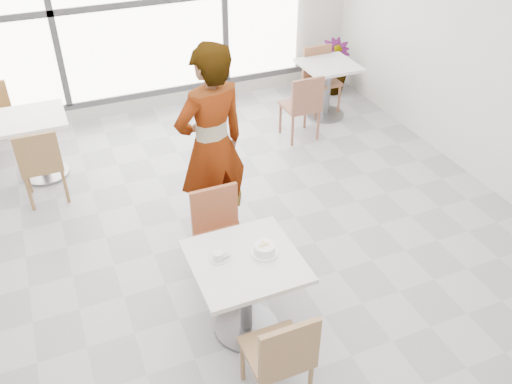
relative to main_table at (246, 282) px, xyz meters
name	(u,v)px	position (x,y,z in m)	size (l,w,h in m)	color
floor	(244,263)	(0.27, 0.74, -0.52)	(7.00, 7.00, 0.00)	#9E9EA5
wall_back	(140,1)	(0.27, 4.24, 0.98)	(6.00, 6.00, 0.00)	silver
window	(141,2)	(0.27, 4.17, 0.98)	(4.60, 0.07, 2.52)	white
main_table	(246,282)	(0.00, 0.00, 0.00)	(0.80, 0.80, 0.75)	silver
chair_near	(282,354)	(-0.02, -0.70, -0.02)	(0.42, 0.42, 0.87)	#94704A
chair_far	(219,230)	(0.03, 0.70, -0.02)	(0.42, 0.42, 0.87)	#9F5536
oatmeal_bowl	(264,249)	(0.16, 0.01, 0.27)	(0.21, 0.21, 0.09)	white
coffee_cup	(219,256)	(-0.18, 0.07, 0.26)	(0.16, 0.13, 0.07)	white
person	(212,147)	(0.19, 1.28, 0.46)	(0.71, 0.47, 1.96)	black
bg_table_left	(37,138)	(-1.29, 3.04, -0.04)	(0.70, 0.70, 0.75)	white
bg_table_right	(327,82)	(2.43, 3.12, -0.04)	(0.70, 0.70, 0.75)	silver
bg_chair_left_near	(41,162)	(-1.29, 2.46, -0.02)	(0.42, 0.42, 0.87)	olive
bg_chair_right_near	(303,104)	(1.82, 2.64, -0.02)	(0.42, 0.42, 0.87)	brown
bg_chair_right_far	(320,75)	(2.45, 3.36, -0.02)	(0.42, 0.42, 0.87)	brown
plant_right	(333,67)	(2.91, 3.77, -0.13)	(0.44, 0.44, 0.78)	#548A4F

